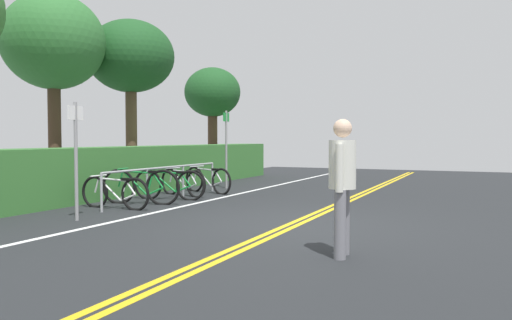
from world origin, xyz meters
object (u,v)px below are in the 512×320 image
at_px(bicycle_4, 208,180).
at_px(tree_far_right, 131,58).
at_px(pedestrian, 342,178).
at_px(bicycle_1, 141,187).
at_px(bicycle_2, 169,185).
at_px(sign_post_far, 226,142).
at_px(bike_rack, 166,175).
at_px(bicycle_3, 183,182).
at_px(sign_post_near, 76,149).
at_px(tree_mid, 53,43).
at_px(bicycle_0, 115,193).
at_px(tree_extra, 212,94).

relative_size(bicycle_4, tree_far_right, 0.35).
bearing_deg(pedestrian, bicycle_1, 59.78).
distance_m(bicycle_1, bicycle_2, 0.93).
bearing_deg(sign_post_far, pedestrian, -143.17).
relative_size(bike_rack, bicycle_3, 2.72).
height_order(bike_rack, pedestrian, pedestrian).
relative_size(sign_post_near, tree_far_right, 0.42).
height_order(bicycle_4, sign_post_far, sign_post_far).
bearing_deg(bicycle_4, pedestrian, -138.14).
distance_m(bicycle_4, tree_mid, 5.22).
bearing_deg(sign_post_near, bicycle_4, 2.20).
distance_m(sign_post_near, tree_far_right, 6.50).
bearing_deg(sign_post_near, bicycle_0, 14.77).
bearing_deg(sign_post_near, sign_post_far, 2.71).
distance_m(bicycle_2, sign_post_near, 3.31).
height_order(pedestrian, sign_post_far, sign_post_far).
bearing_deg(pedestrian, bicycle_2, 52.18).
height_order(pedestrian, sign_post_near, sign_post_near).
bearing_deg(pedestrian, bike_rack, 52.87).
distance_m(sign_post_near, tree_extra, 10.49).
distance_m(bike_rack, bicycle_4, 1.73).
bearing_deg(pedestrian, sign_post_near, 80.97).
xyz_separation_m(bicycle_0, sign_post_far, (4.61, -0.09, 0.99)).
distance_m(bike_rack, tree_extra, 7.69).
bearing_deg(tree_mid, bicycle_0, -117.31).
bearing_deg(bicycle_3, bicycle_1, -178.65).
relative_size(bicycle_1, pedestrian, 1.08).
xyz_separation_m(bicycle_1, tree_far_right, (3.00, 2.56, 3.31)).
relative_size(bike_rack, bicycle_4, 2.62).
distance_m(bicycle_3, sign_post_far, 2.29).
bearing_deg(bicycle_2, tree_extra, 21.17).
bearing_deg(bicycle_2, bicycle_0, 176.23).
distance_m(bike_rack, bicycle_3, 0.92).
xyz_separation_m(bicycle_1, sign_post_far, (3.80, -0.08, 0.94)).
distance_m(bicycle_4, tree_extra, 6.37).
bearing_deg(sign_post_far, bicycle_3, 176.77).
height_order(bicycle_1, tree_mid, tree_mid).
relative_size(bicycle_1, tree_mid, 0.35).
bearing_deg(bicycle_2, tree_far_right, 52.06).
xyz_separation_m(bike_rack, tree_mid, (0.06, 3.41, 3.24)).
xyz_separation_m(bicycle_1, bicycle_3, (1.73, 0.04, -0.04)).
height_order(tree_far_right, tree_extra, tree_far_right).
bearing_deg(tree_extra, sign_post_far, -146.23).
bearing_deg(pedestrian, tree_far_right, 52.14).
bearing_deg(bicycle_0, bicycle_2, -3.77).
xyz_separation_m(pedestrian, tree_extra, (10.69, 7.69, 2.09)).
xyz_separation_m(bicycle_3, tree_mid, (-0.82, 3.30, 3.48)).
bearing_deg(bicycle_4, tree_far_right, 80.92).
bearing_deg(pedestrian, bicycle_3, 47.73).
relative_size(bicycle_2, bicycle_3, 1.10).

